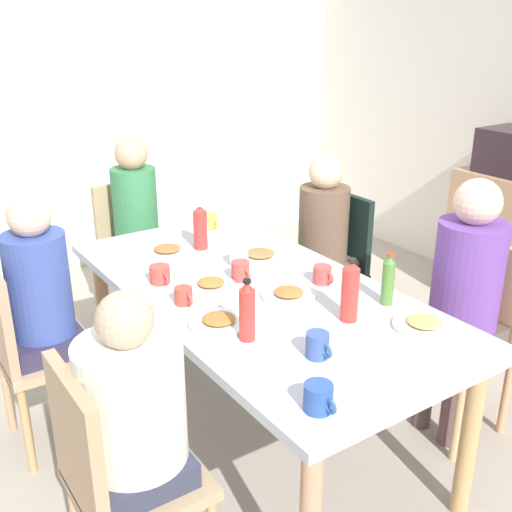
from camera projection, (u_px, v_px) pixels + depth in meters
name	position (u px, v px, depth m)	size (l,w,h in m)	color
ground_plane	(256.00, 430.00, 2.93)	(5.93, 5.93, 0.00)	#A09588
wall_left	(58.00, 97.00, 4.40)	(0.12, 5.07, 2.60)	silver
dining_table	(256.00, 304.00, 2.68)	(1.95, 0.98, 0.75)	silver
chair_0	(28.00, 345.00, 2.66)	(0.40, 0.40, 0.90)	tan
person_0	(45.00, 303.00, 2.65)	(0.30, 0.30, 1.18)	#24374B
chair_1	(133.00, 247.00, 3.78)	(0.40, 0.40, 0.90)	tan
person_1	(137.00, 221.00, 3.64)	(0.30, 0.30, 1.20)	navy
chair_2	(332.00, 261.00, 3.57)	(0.40, 0.40, 0.90)	black
person_2	(321.00, 237.00, 3.46)	(0.30, 0.30, 1.15)	#534842
chair_3	(114.00, 475.00, 1.91)	(0.40, 0.40, 0.90)	tan
person_3	(137.00, 420.00, 1.90)	(0.33, 0.33, 1.12)	#273747
chair_4	(471.00, 327.00, 2.82)	(0.40, 0.40, 0.90)	tan
person_4	(464.00, 288.00, 2.69)	(0.30, 0.30, 1.22)	brown
plate_0	(424.00, 325.00, 2.31)	(0.24, 0.24, 0.04)	silver
plate_1	(211.00, 285.00, 2.65)	(0.21, 0.21, 0.04)	silver
plate_2	(167.00, 251.00, 3.04)	(0.24, 0.24, 0.04)	silver
plate_3	(260.00, 256.00, 2.98)	(0.26, 0.26, 0.04)	white
plate_4	(289.00, 295.00, 2.56)	(0.23, 0.23, 0.04)	silver
plate_5	(219.00, 322.00, 2.34)	(0.23, 0.23, 0.04)	white
cup_0	(318.00, 345.00, 2.11)	(0.12, 0.08, 0.09)	#3A549C
cup_1	(319.00, 398.00, 1.82)	(0.13, 0.09, 0.09)	#2C509D
cup_2	(211.00, 221.00, 3.38)	(0.11, 0.07, 0.08)	gold
cup_3	(160.00, 274.00, 2.70)	(0.13, 0.09, 0.08)	#D5453B
cup_4	(241.00, 271.00, 2.72)	(0.12, 0.08, 0.09)	#C74743
cup_5	(184.00, 296.00, 2.50)	(0.11, 0.07, 0.07)	#CB4334
cup_6	(322.00, 275.00, 2.69)	(0.12, 0.08, 0.08)	#CA4846
cup_7	(239.00, 257.00, 2.88)	(0.12, 0.09, 0.09)	white
bottle_0	(200.00, 227.00, 3.07)	(0.07, 0.07, 0.24)	red
bottle_1	(350.00, 291.00, 2.34)	(0.07, 0.07, 0.26)	red
bottle_2	(247.00, 312.00, 2.20)	(0.06, 0.06, 0.24)	red
bottle_3	(388.00, 280.00, 2.47)	(0.05, 0.05, 0.22)	#4F8335
side_cabinet	(508.00, 241.00, 4.07)	(0.70, 0.44, 0.90)	tan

